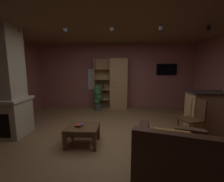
{
  "coord_description": "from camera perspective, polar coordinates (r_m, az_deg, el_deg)",
  "views": [
    {
      "loc": [
        0.2,
        -3.28,
        1.63
      ],
      "look_at": [
        0.0,
        0.4,
        1.05
      ],
      "focal_mm": 24.18,
      "sensor_mm": 36.0,
      "label": 1
    }
  ],
  "objects": [
    {
      "name": "potted_floor_plant",
      "position": [
        5.8,
        -5.45,
        -2.03
      ],
      "size": [
        0.35,
        0.34,
        0.98
      ],
      "color": "#4C4C51",
      "rests_on": "ground"
    },
    {
      "name": "leather_couch",
      "position": [
        2.59,
        26.9,
        -22.54
      ],
      "size": [
        1.68,
        1.27,
        0.84
      ],
      "color": "#4C2D1E",
      "rests_on": "ground"
    },
    {
      "name": "dining_chair",
      "position": [
        3.93,
        28.58,
        -8.44
      ],
      "size": [
        0.53,
        0.53,
        0.92
      ],
      "color": "brown",
      "rests_on": "ground"
    },
    {
      "name": "kitchen_bar_counter",
      "position": [
        4.58,
        35.37,
        -6.68
      ],
      "size": [
        1.51,
        0.6,
        1.05
      ],
      "color": "tan",
      "rests_on": "ground"
    },
    {
      "name": "bookshelf_cabinet",
      "position": [
        5.88,
        1.68,
        2.51
      ],
      "size": [
        1.28,
        0.41,
        1.96
      ],
      "color": "tan",
      "rests_on": "ground"
    },
    {
      "name": "track_light_spot_4",
      "position": [
        4.08,
        32.7,
        19.45
      ],
      "size": [
        0.07,
        0.07,
        0.09
      ],
      "primitive_type": "cylinder",
      "color": "black"
    },
    {
      "name": "ceiling",
      "position": [
        3.41,
        -0.4,
        24.58
      ],
      "size": [
        6.17,
        5.62,
        0.02
      ],
      "primitive_type": "cube",
      "color": "brown"
    },
    {
      "name": "window_pane_back",
      "position": [
        6.19,
        -6.21,
        4.42
      ],
      "size": [
        0.62,
        0.01,
        0.83
      ],
      "primitive_type": "cube",
      "color": "white"
    },
    {
      "name": "track_light_spot_2",
      "position": [
        3.61,
        -0.06,
        22.4
      ],
      "size": [
        0.07,
        0.07,
        0.09
      ],
      "primitive_type": "cylinder",
      "color": "black"
    },
    {
      "name": "track_light_spot_3",
      "position": [
        3.69,
        17.93,
        21.67
      ],
      "size": [
        0.07,
        0.07,
        0.09
      ],
      "primitive_type": "cylinder",
      "color": "black"
    },
    {
      "name": "track_light_spot_0",
      "position": [
        4.32,
        -32.1,
        18.82
      ],
      "size": [
        0.07,
        0.07,
        0.09
      ],
      "primitive_type": "cylinder",
      "color": "black"
    },
    {
      "name": "table_book_1",
      "position": [
        3.27,
        -12.64,
        -12.49
      ],
      "size": [
        0.12,
        0.11,
        0.02
      ],
      "primitive_type": "cube",
      "rotation": [
        0.0,
        0.0,
        -0.05
      ],
      "color": "#B22D2D",
      "rests_on": "coffee_table"
    },
    {
      "name": "stone_fireplace",
      "position": [
        4.35,
        -35.82,
        0.85
      ],
      "size": [
        1.01,
        0.78,
        2.54
      ],
      "color": "#BCAD8E",
      "rests_on": "ground"
    },
    {
      "name": "track_light_spot_1",
      "position": [
        3.82,
        -17.31,
        21.25
      ],
      "size": [
        0.07,
        0.07,
        0.09
      ],
      "primitive_type": "cylinder",
      "color": "black"
    },
    {
      "name": "wall_back",
      "position": [
        6.13,
        1.25,
        5.57
      ],
      "size": [
        6.29,
        0.06,
        2.54
      ],
      "primitive_type": "cube",
      "color": "#9E5B56",
      "rests_on": "ground"
    },
    {
      "name": "wall_mounted_tv",
      "position": [
        6.32,
        19.93,
        7.66
      ],
      "size": [
        0.77,
        0.06,
        0.44
      ],
      "color": "black"
    },
    {
      "name": "table_book_0",
      "position": [
        3.36,
        -11.83,
        -12.36
      ],
      "size": [
        0.15,
        0.13,
        0.03
      ],
      "primitive_type": "cube",
      "rotation": [
        0.0,
        0.0,
        0.14
      ],
      "color": "#2D4C8C",
      "rests_on": "coffee_table"
    },
    {
      "name": "coffee_table",
      "position": [
        3.35,
        -11.1,
        -14.22
      ],
      "size": [
        0.67,
        0.59,
        0.41
      ],
      "color": "brown",
      "rests_on": "ground"
    },
    {
      "name": "floor",
      "position": [
        3.67,
        -0.36,
        -17.59
      ],
      "size": [
        6.17,
        5.62,
        0.02
      ],
      "primitive_type": "cube",
      "color": "olive",
      "rests_on": "ground"
    }
  ]
}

